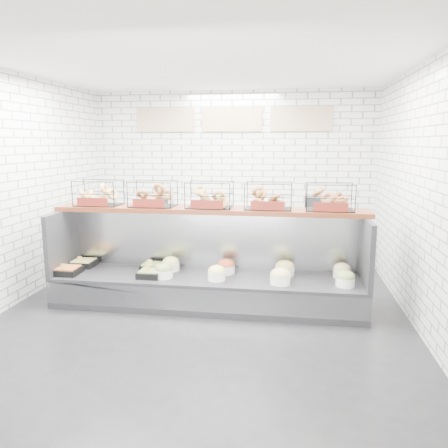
# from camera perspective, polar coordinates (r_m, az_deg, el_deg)

# --- Properties ---
(ground) EXTENTS (5.50, 5.50, 0.00)m
(ground) POSITION_cam_1_polar(r_m,az_deg,el_deg) (5.57, -2.79, -11.57)
(ground) COLOR black
(ground) RESTS_ON ground
(room_shell) EXTENTS (5.02, 5.51, 3.01)m
(room_shell) POSITION_cam_1_polar(r_m,az_deg,el_deg) (5.75, -1.79, 10.16)
(room_shell) COLOR silver
(room_shell) RESTS_ON ground
(display_case) EXTENTS (4.00, 0.90, 1.20)m
(display_case) POSITION_cam_1_polar(r_m,az_deg,el_deg) (5.78, -2.05, -7.30)
(display_case) COLOR black
(display_case) RESTS_ON ground
(bagel_shelf) EXTENTS (4.10, 0.50, 0.40)m
(bagel_shelf) POSITION_cam_1_polar(r_m,az_deg,el_deg) (5.72, -1.94, 3.36)
(bagel_shelf) COLOR #481D0F
(bagel_shelf) RESTS_ON display_case
(prep_counter) EXTENTS (4.00, 0.60, 1.20)m
(prep_counter) POSITION_cam_1_polar(r_m,az_deg,el_deg) (7.73, 0.67, -1.58)
(prep_counter) COLOR #93969B
(prep_counter) RESTS_ON ground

